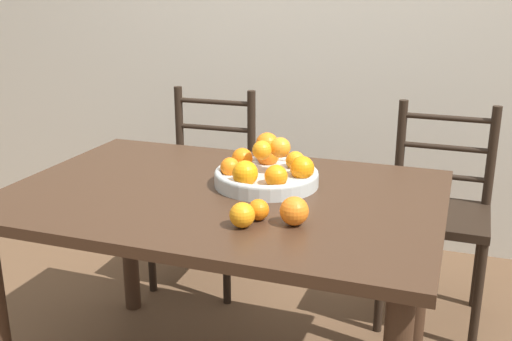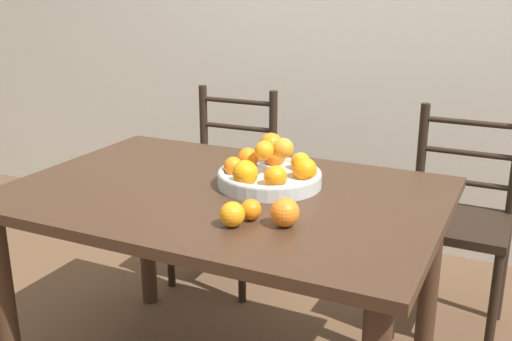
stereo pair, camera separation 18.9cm
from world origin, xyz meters
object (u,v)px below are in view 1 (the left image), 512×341
fruit_bowl (267,171)px  chair_right (437,217)px  orange_loose_0 (258,210)px  orange_loose_1 (294,211)px  chair_left (205,189)px  orange_loose_2 (242,215)px

fruit_bowl → chair_right: bearing=51.7°
orange_loose_0 → orange_loose_1: (0.11, -0.00, 0.01)m
chair_left → orange_loose_1: bearing=-55.3°
fruit_bowl → orange_loose_0: (0.08, -0.30, -0.02)m
orange_loose_1 → chair_left: (-0.72, 0.99, -0.34)m
orange_loose_2 → chair_left: 1.25m
orange_loose_1 → orange_loose_0: bearing=179.4°
orange_loose_0 → chair_right: size_ratio=0.07×
chair_left → orange_loose_2: bearing=-62.1°
chair_right → chair_left: bearing=-179.0°
fruit_bowl → orange_loose_1: 0.35m
orange_loose_1 → chair_right: 1.10m
orange_loose_1 → chair_right: chair_right is taller
orange_loose_2 → chair_left: chair_left is taller
chair_right → orange_loose_0: bearing=-114.1°
chair_left → chair_right: (1.08, 0.00, 0.00)m
orange_loose_0 → orange_loose_1: bearing=-0.6°
orange_loose_1 → chair_right: size_ratio=0.09×
chair_left → chair_right: bearing=-1.5°
fruit_bowl → chair_left: fruit_bowl is taller
orange_loose_1 → chair_left: size_ratio=0.09×
fruit_bowl → orange_loose_2: bearing=-82.0°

